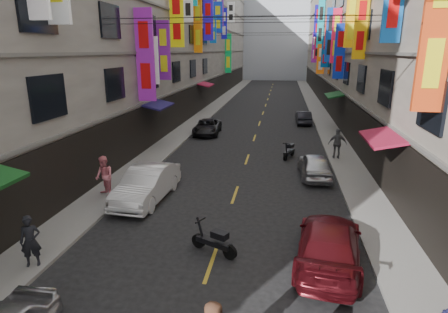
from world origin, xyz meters
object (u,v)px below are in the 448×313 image
(car_left_mid, at_px, (147,184))
(car_right_far, at_px, (303,117))
(pedestrian_lfar, at_px, (104,176))
(car_right_near, at_px, (329,244))
(car_left_far, at_px, (207,127))
(car_right_mid, at_px, (315,165))
(pedestrian_lnear, at_px, (30,241))
(scooter_far_right, at_px, (289,151))
(scooter_crossing, at_px, (214,241))
(pedestrian_rfar, at_px, (338,143))

(car_left_mid, distance_m, car_right_far, 21.23)
(pedestrian_lfar, bearing_deg, car_left_mid, 41.27)
(car_right_far, bearing_deg, car_right_near, 86.95)
(car_left_far, relative_size, car_right_mid, 1.10)
(car_left_mid, height_order, car_right_mid, car_left_mid)
(car_right_far, xyz_separation_m, pedestrian_lnear, (-9.40, -25.57, 0.35))
(car_left_far, bearing_deg, scooter_far_right, -46.18)
(scooter_crossing, distance_m, car_left_far, 18.53)
(car_left_mid, bearing_deg, pedestrian_rfar, 44.06)
(car_left_far, bearing_deg, car_right_far, 32.85)
(pedestrian_lfar, relative_size, pedestrian_rfar, 1.00)
(car_left_mid, height_order, pedestrian_lnear, pedestrian_lnear)
(car_right_mid, xyz_separation_m, pedestrian_rfar, (1.61, 3.52, 0.39))
(scooter_crossing, distance_m, car_right_near, 3.68)
(scooter_crossing, height_order, pedestrian_lnear, pedestrian_lnear)
(car_right_mid, relative_size, pedestrian_lfar, 2.08)
(scooter_crossing, height_order, car_right_far, car_right_far)
(car_right_near, xyz_separation_m, pedestrian_lfar, (-9.48, 4.08, 0.36))
(scooter_far_right, relative_size, car_right_mid, 0.45)
(pedestrian_lnear, bearing_deg, car_left_far, 60.31)
(car_left_mid, bearing_deg, scooter_crossing, -43.49)
(car_left_far, xyz_separation_m, car_right_near, (7.54, -18.16, 0.10))
(car_left_far, distance_m, pedestrian_rfar, 11.14)
(car_right_mid, bearing_deg, car_right_near, 85.22)
(scooter_far_right, height_order, car_right_near, car_right_near)
(car_right_near, bearing_deg, car_left_mid, -21.06)
(scooter_crossing, relative_size, scooter_far_right, 0.96)
(scooter_far_right, relative_size, car_right_far, 0.48)
(scooter_crossing, distance_m, car_right_mid, 9.40)
(scooter_crossing, xyz_separation_m, car_right_far, (4.01, 23.83, 0.15))
(car_left_far, distance_m, car_right_far, 9.72)
(car_left_mid, height_order, pedestrian_rfar, pedestrian_rfar)
(scooter_crossing, xyz_separation_m, car_left_far, (-3.87, 18.12, 0.15))
(pedestrian_lnear, distance_m, pedestrian_lfar, 5.81)
(car_right_near, distance_m, pedestrian_lfar, 10.33)
(car_right_far, xyz_separation_m, pedestrian_rfar, (1.48, -11.74, 0.46))
(car_right_mid, distance_m, pedestrian_rfar, 3.89)
(car_right_mid, bearing_deg, car_left_mid, 26.64)
(scooter_far_right, relative_size, car_left_far, 0.41)
(car_right_far, bearing_deg, car_left_far, 33.68)
(scooter_crossing, relative_size, car_right_near, 0.35)
(scooter_crossing, relative_size, car_left_mid, 0.36)
(car_right_near, relative_size, pedestrian_lnear, 2.90)
(scooter_crossing, xyz_separation_m, scooter_far_right, (2.59, 12.07, 0.00))
(scooter_crossing, distance_m, car_left_mid, 5.62)
(car_right_mid, height_order, pedestrian_lfar, pedestrian_lfar)
(scooter_far_right, bearing_deg, car_right_mid, 129.38)
(car_right_mid, height_order, car_right_far, car_right_mid)
(car_right_mid, distance_m, car_right_far, 15.26)
(scooter_far_right, height_order, car_left_far, car_left_far)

